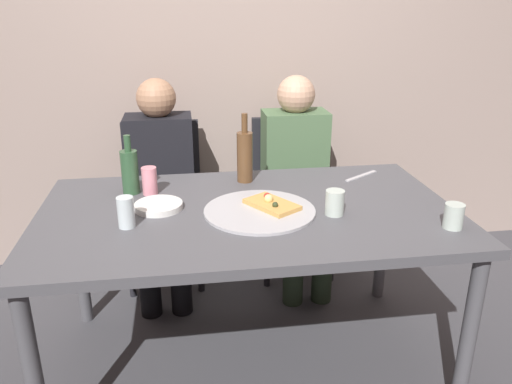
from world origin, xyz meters
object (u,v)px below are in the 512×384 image
Objects in this scene: beer_bottle at (130,171)px; guest_in_beanie at (298,173)px; tumbler_far at (454,216)px; wine_glass at (126,212)px; pizza_slice_last at (271,204)px; guest_in_sweater at (161,179)px; chair_right at (291,185)px; plate_stack at (159,206)px; chair_left at (163,191)px; table_knife at (361,176)px; tumbler_near at (335,203)px; dining_table at (248,225)px; soda_can at (150,181)px; pizza_tray at (260,211)px; wine_bottle at (245,156)px.

beer_bottle is 0.22× the size of guest_in_beanie.
tumbler_far is 1.22m from wine_glass.
wine_glass is (-0.57, -0.09, 0.04)m from pizza_slice_last.
tumbler_far is 0.08× the size of guest_in_sweater.
guest_in_sweater is at bearing 11.30° from chair_right.
plate_stack is 0.22× the size of chair_left.
table_knife is 0.19× the size of guest_in_sweater.
table_knife is (0.26, 0.43, -0.05)m from tumbler_near.
chair_left is (0.11, 0.63, -0.34)m from beer_bottle.
tumbler_far is (0.74, -0.29, 0.12)m from dining_table.
pizza_slice_last is 0.56m from soda_can.
tumbler_far is 1.26m from soda_can.
guest_in_sweater reaches higher than beer_bottle.
chair_right is at bearing 66.92° from dining_table.
beer_bottle is 2.75× the size of tumbler_far.
wine_bottle reaches higher than pizza_tray.
tumbler_near is 0.09× the size of guest_in_beanie.
pizza_slice_last is at bearing 159.20° from tumbler_near.
dining_table is at bearing 162.68° from tumbler_near.
plate_stack is 0.22× the size of chair_right.
beer_bottle is 1.33× the size of plate_stack.
guest_in_sweater is at bearing 87.22° from soda_can.
wine_glass is at bearing 84.53° from chair_left.
table_knife is 0.65m from chair_right.
chair_right reaches higher than tumbler_near.
guest_in_sweater is at bearing 0.00° from guest_in_beanie.
guest_in_beanie reaches higher than tumbler_far.
soda_can is at bearing 103.05° from plate_stack.
pizza_slice_last is (0.05, 0.03, 0.02)m from pizza_tray.
pizza_slice_last is at bearing 9.12° from wine_glass.
soda_can is 0.10× the size of guest_in_beanie.
tumbler_near is (0.24, -0.09, 0.03)m from pizza_slice_last.
dining_table is 5.24× the size of wine_bottle.
pizza_slice_last is 0.28× the size of chair_right.
chair_left is 0.20m from guest_in_sweater.
table_knife is 0.19× the size of guest_in_beanie.
tumbler_far is at bearing -24.33° from beer_bottle.
beer_bottle is at bearing 77.36° from guest_in_sweater.
pizza_slice_last is at bearing -25.30° from beer_bottle.
wine_bottle is 0.36× the size of chair_right.
plate_stack is 0.17× the size of guest_in_beanie.
wine_glass is 1.04m from chair_left.
wine_glass reaches higher than tumbler_near.
tumbler_far is 0.11× the size of chair_right.
tumbler_near is at bearing -12.99° from plate_stack.
wine_bottle is at bearing 84.70° from dining_table.
pizza_tray is at bearing 114.29° from chair_left.
tumbler_far is at bearing 106.80° from chair_right.
tumbler_near is 1.04m from chair_right.
soda_can is at bearing 148.30° from pizza_tray.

